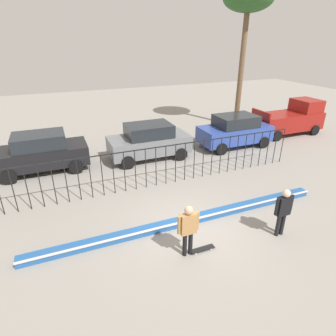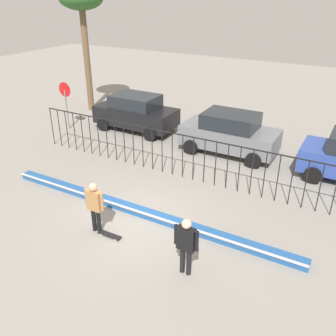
{
  "view_description": "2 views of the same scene",
  "coord_description": "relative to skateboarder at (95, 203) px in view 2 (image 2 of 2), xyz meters",
  "views": [
    {
      "loc": [
        -3.8,
        -7.1,
        6.06
      ],
      "look_at": [
        0.29,
        2.87,
        1.09
      ],
      "focal_mm": 30.44,
      "sensor_mm": 36.0,
      "label": 1
    },
    {
      "loc": [
        5.9,
        -8.16,
        6.95
      ],
      "look_at": [
        0.11,
        2.16,
        1.03
      ],
      "focal_mm": 39.15,
      "sensor_mm": 36.0,
      "label": 2
    }
  ],
  "objects": [
    {
      "name": "ground_plane",
      "position": [
        0.66,
        1.02,
        -1.03
      ],
      "size": [
        60.0,
        60.0,
        0.0
      ],
      "primitive_type": "plane",
      "color": "gray"
    },
    {
      "name": "bowl_coping_ledge",
      "position": [
        0.66,
        1.44,
        -0.91
      ],
      "size": [
        11.0,
        0.4,
        0.27
      ],
      "color": "#235699",
      "rests_on": "ground"
    },
    {
      "name": "perimeter_fence",
      "position": [
        0.66,
        4.55,
        0.09
      ],
      "size": [
        14.04,
        0.04,
        1.83
      ],
      "color": "black",
      "rests_on": "ground"
    },
    {
      "name": "skateboarder",
      "position": [
        0.0,
        0.0,
        0.0
      ],
      "size": [
        0.69,
        0.26,
        1.72
      ],
      "rotation": [
        0.0,
        0.0,
        0.18
      ],
      "color": "black",
      "rests_on": "ground"
    },
    {
      "name": "skateboard",
      "position": [
        0.51,
        -0.03,
        -0.97
      ],
      "size": [
        0.8,
        0.2,
        0.07
      ],
      "rotation": [
        0.0,
        0.0,
        -0.21
      ],
      "color": "black",
      "rests_on": "ground"
    },
    {
      "name": "camera_operator",
      "position": [
        3.26,
        -0.31,
        0.0
      ],
      "size": [
        0.7,
        0.26,
        1.72
      ],
      "rotation": [
        0.0,
        0.0,
        2.69
      ],
      "color": "black",
      "rests_on": "ground"
    },
    {
      "name": "parked_car_black",
      "position": [
        -3.95,
        8.14,
        -0.06
      ],
      "size": [
        4.3,
        2.12,
        1.9
      ],
      "rotation": [
        0.0,
        0.0,
        -0.06
      ],
      "color": "black",
      "rests_on": "ground"
    },
    {
      "name": "parked_car_gray",
      "position": [
        1.42,
        7.7,
        -0.06
      ],
      "size": [
        4.3,
        2.12,
        1.9
      ],
      "rotation": [
        0.0,
        0.0,
        0.0
      ],
      "color": "slate",
      "rests_on": "ground"
    },
    {
      "name": "stop_sign",
      "position": [
        -7.25,
        6.55,
        0.59
      ],
      "size": [
        0.76,
        0.07,
        2.5
      ],
      "color": "slate",
      "rests_on": "ground"
    },
    {
      "name": "palm_tree_short",
      "position": [
        -8.39,
        9.78,
        5.04
      ],
      "size": [
        2.47,
        2.47,
        7.03
      ],
      "color": "brown",
      "rests_on": "ground"
    }
  ]
}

